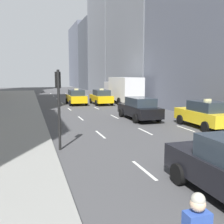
% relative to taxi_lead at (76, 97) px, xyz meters
% --- Properties ---
extents(lane_markings, '(5.72, 56.00, 0.01)m').
position_rel_taxi_lead_xyz_m(lane_markings, '(1.40, -7.12, -0.87)').
color(lane_markings, white).
rests_on(lane_markings, ground).
extents(building_row_right, '(6.00, 88.98, 24.80)m').
position_rel_taxi_lead_xyz_m(building_row_right, '(10.80, 11.78, 9.40)').
color(building_row_right, '#4C515B').
rests_on(building_row_right, ground).
extents(taxi_lead, '(2.02, 4.40, 1.87)m').
position_rel_taxi_lead_xyz_m(taxi_lead, '(0.00, 0.00, 0.00)').
color(taxi_lead, yellow).
rests_on(taxi_lead, ground).
extents(taxi_second, '(2.02, 4.40, 1.87)m').
position_rel_taxi_lead_xyz_m(taxi_second, '(2.80, -0.81, 0.00)').
color(taxi_second, yellow).
rests_on(taxi_second, ground).
extents(taxi_third, '(2.02, 4.40, 1.87)m').
position_rel_taxi_lead_xyz_m(taxi_third, '(5.60, -16.16, 0.00)').
color(taxi_third, yellow).
rests_on(taxi_third, ground).
extents(sedan_black_near, '(2.02, 4.87, 1.71)m').
position_rel_taxi_lead_xyz_m(sedan_black_near, '(2.80, -11.98, -0.01)').
color(sedan_black_near, black).
rests_on(sedan_black_near, ground).
extents(box_truck, '(2.58, 8.40, 3.15)m').
position_rel_taxi_lead_xyz_m(box_truck, '(5.60, -0.37, 0.83)').
color(box_truck, silver).
rests_on(box_truck, ground).
extents(traffic_light_pole, '(0.24, 0.42, 3.60)m').
position_rel_taxi_lead_xyz_m(traffic_light_pole, '(-3.95, -18.52, 1.53)').
color(traffic_light_pole, black).
rests_on(traffic_light_pole, ground).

